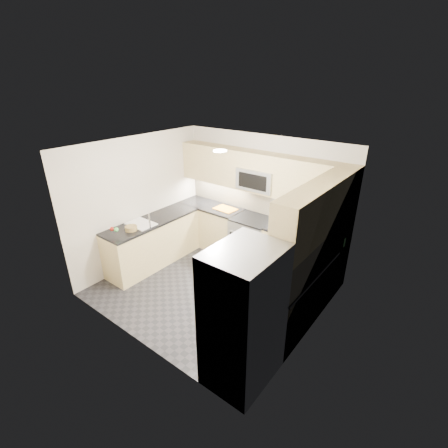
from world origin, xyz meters
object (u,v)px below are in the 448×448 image
Objects in this scene: refrigerator at (244,317)px; fruit_basket at (131,228)px; utensil_bowl at (337,240)px; gas_range at (252,240)px; cutting_board at (225,209)px; microwave at (258,179)px.

refrigerator is 8.37× the size of fruit_basket.
fruit_basket is at bearing -150.79° from utensil_bowl.
cutting_board is (-0.71, 0.04, 0.49)m from gas_range.
gas_range is 1.20× the size of microwave.
microwave is (0.00, 0.12, 1.24)m from gas_range.
cutting_board is (-0.71, -0.09, -0.75)m from microwave.
refrigerator is at bearing -95.35° from utensil_bowl.
utensil_bowl is (1.67, -0.18, -0.68)m from microwave.
cutting_board is at bearing 176.87° from gas_range.
fruit_basket is (-1.44, -1.80, 0.52)m from gas_range.
gas_range is at bearing 120.88° from refrigerator.
refrigerator is at bearing -48.74° from cutting_board.
utensil_bowl is (1.67, -0.06, 0.56)m from gas_range.
microwave reaches higher than utensil_bowl.
gas_range is at bearing 178.01° from utensil_bowl.
cutting_board is at bearing 177.66° from utensil_bowl.
refrigerator is 2.95m from fruit_basket.
fruit_basket is (-1.44, -1.92, -0.72)m from microwave.
refrigerator is at bearing -59.12° from gas_range.
cutting_board is 2.10× the size of fruit_basket.
utensil_bowl is at bearing 29.21° from fruit_basket.
refrigerator is 3.98× the size of cutting_board.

